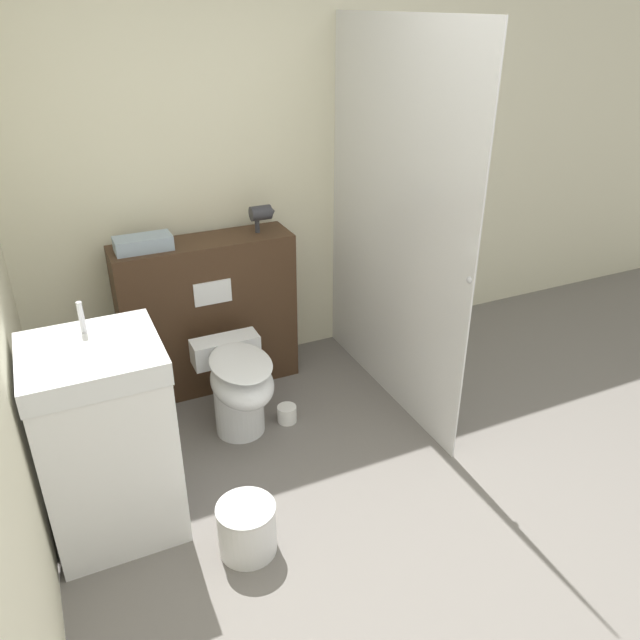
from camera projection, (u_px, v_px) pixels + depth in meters
The scene contains 10 objects.
ground_plane at pixel (417, 569), 2.69m from camera, with size 12.00×12.00×0.00m, color slate.
wall_back at pixel (247, 173), 3.77m from camera, with size 8.00×0.06×2.50m.
partition_panel at pixel (208, 314), 3.80m from camera, with size 1.05×0.31×0.95m.
shower_glass at pixel (393, 226), 3.45m from camera, with size 0.04×1.47×2.13m.
toilet at pixel (239, 385), 3.40m from camera, with size 0.38×0.59×0.50m.
sink_vanity at pixel (107, 441), 2.72m from camera, with size 0.55×0.52×1.08m.
hair_drier at pixel (262, 213), 3.66m from camera, with size 0.15×0.09×0.16m.
folded_towel at pixel (143, 243), 3.42m from camera, with size 0.31×0.15×0.08m.
spare_toilet_roll at pixel (287, 414), 3.61m from camera, with size 0.11×0.11×0.10m.
waste_bin at pixel (247, 528), 2.73m from camera, with size 0.26×0.26×0.25m.
Camera 1 is at (-1.17, -1.55, 2.19)m, focal length 35.00 mm.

